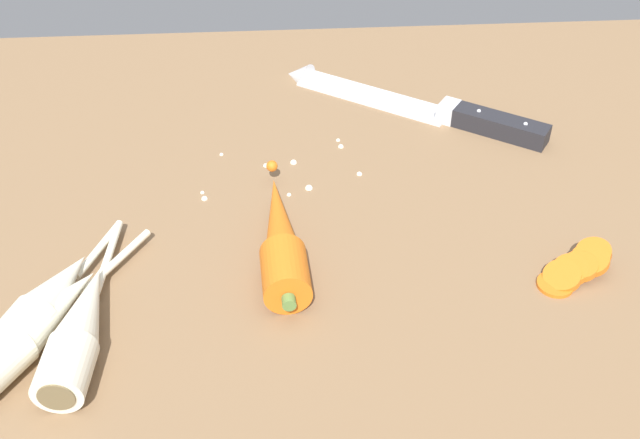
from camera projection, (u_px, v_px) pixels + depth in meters
ground_plane at (319, 234)px, 74.92cm from camera, size 120.00×90.00×4.00cm
chefs_knife at (404, 102)px, 90.71cm from camera, size 30.38×22.65×4.18cm
whole_carrot at (281, 238)px, 68.08cm from camera, size 4.97×21.29×4.20cm
parsnip_front at (49, 300)px, 61.91cm from camera, size 8.28×17.18×4.00cm
parsnip_mid_left at (36, 325)px, 59.67cm from camera, size 12.92×19.50×4.00cm
parsnip_mid_right at (80, 327)px, 59.49cm from camera, size 4.79×21.65×4.00cm
carrot_slice_stack at (575, 268)px, 66.55cm from camera, size 7.39×5.67×3.22cm
mince_crumbs at (292, 171)px, 79.64cm from camera, size 17.21×10.78×0.81cm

